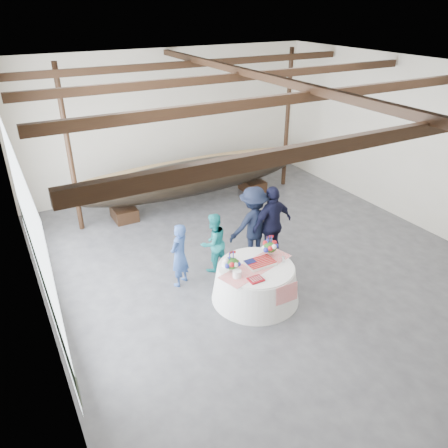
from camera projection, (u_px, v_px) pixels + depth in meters
floor at (269, 268)px, 10.59m from camera, size 10.00×12.00×0.01m
wall_back at (169, 122)px, 14.23m from camera, size 10.00×0.02×4.50m
wall_left at (30, 234)px, 7.42m from camera, size 0.02×12.00×4.50m
wall_right at (427, 148)px, 11.70m from camera, size 0.02×12.00×4.50m
ceiling at (279, 74)px, 8.53m from camera, size 10.00×12.00×0.01m
pavilion_structure at (258, 94)px, 9.34m from camera, size 9.80×11.76×4.50m
open_bay at (31, 231)px, 8.41m from camera, size 0.03×7.00×3.20m
longboat_display at (192, 178)px, 13.50m from camera, size 7.44×1.49×1.39m
banquet_table at (255, 282)px, 9.35m from camera, size 1.89×1.89×0.81m
tabletop_items at (251, 259)px, 9.16m from camera, size 1.83×1.05×0.40m
guest_woman_blue at (179, 255)px, 9.67m from camera, size 0.66×0.61×1.51m
guest_woman_teal at (213, 243)px, 10.22m from camera, size 0.82×0.70×1.46m
guest_man_left at (253, 224)px, 10.54m from camera, size 1.25×0.73×1.93m
guest_man_right at (272, 224)px, 10.51m from camera, size 1.19×0.60×1.96m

